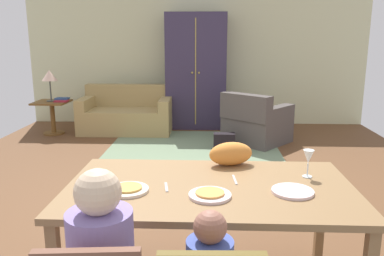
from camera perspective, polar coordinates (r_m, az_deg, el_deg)
ground_plane at (r=4.71m, az=-0.88°, el=-7.80°), size 6.49×6.52×0.02m
back_wall at (r=7.72m, az=0.57°, el=10.69°), size 6.49×0.10×2.70m
dining_table at (r=2.51m, az=2.60°, el=-9.73°), size 1.79×1.02×0.76m
plate_near_man at (r=2.42m, az=-9.27°, el=-8.85°), size 0.25×0.25×0.02m
pizza_near_man at (r=2.42m, az=-9.28°, el=-8.52°), size 0.17×0.17×0.01m
plate_near_child at (r=2.32m, az=2.62°, el=-9.72°), size 0.25×0.25×0.02m
pizza_near_child at (r=2.31m, az=2.62°, el=-9.37°), size 0.17×0.17×0.01m
plate_near_woman at (r=2.44m, az=14.40°, el=-8.90°), size 0.25×0.25×0.02m
wine_glass at (r=2.70m, az=16.54°, el=-4.17°), size 0.07×0.07×0.19m
fork at (r=2.45m, az=-3.75°, el=-8.56°), size 0.04×0.15×0.01m
knife at (r=2.59m, az=6.22°, el=-7.46°), size 0.03×0.17×0.01m
cat at (r=2.85m, az=5.65°, el=-3.74°), size 0.35×0.24×0.17m
area_rug at (r=6.26m, az=0.25°, el=-2.36°), size 2.60×1.80×0.01m
couch at (r=7.18m, az=-9.42°, el=1.92°), size 1.61×0.86×0.82m
armchair at (r=6.38m, az=9.21°, el=0.67°), size 1.20×1.21×0.82m
armoire at (r=7.35m, az=0.60°, el=8.22°), size 1.10×0.59×2.10m
side_table at (r=7.29m, az=-19.61°, el=2.09°), size 0.56×0.56×0.58m
table_lamp at (r=7.20m, az=-19.99°, el=7.02°), size 0.26×0.26×0.54m
book_lower at (r=7.15m, az=-18.43°, el=3.74°), size 0.22×0.16×0.03m
book_upper at (r=7.24m, az=-18.32°, el=4.09°), size 0.22×0.16×0.03m
handbag at (r=5.94m, az=4.69°, el=-2.00°), size 0.32×0.16×0.26m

